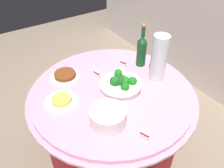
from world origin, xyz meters
The scene contains 12 objects.
ground_plane centered at (0.00, 0.00, 0.00)m, with size 6.00×6.00×0.00m, color gray.
buffet_table centered at (0.00, 0.00, 0.38)m, with size 1.16×1.16×0.74m.
broccoli_bowl centered at (0.04, 0.05, 0.79)m, with size 0.28×0.28×0.12m.
plate_stack centered at (0.24, -0.18, 0.79)m, with size 0.21×0.21×0.10m.
wine_bottle centered at (-0.13, 0.36, 0.87)m, with size 0.07×0.07×0.34m.
decorative_fruit_vase centered at (0.07, 0.34, 0.89)m, with size 0.11×0.11×0.34m.
serving_tongs centered at (-0.32, 0.01, 0.74)m, with size 0.17×0.06×0.01m.
food_plate_fried_egg centered at (-0.07, -0.34, 0.75)m, with size 0.22×0.22×0.04m.
food_plate_stir_fry centered at (-0.31, -0.21, 0.76)m, with size 0.22×0.22×0.04m.
label_placard_front centered at (0.44, -0.09, 0.77)m, with size 0.05×0.03×0.05m.
label_placard_mid centered at (-0.17, -0.02, 0.77)m, with size 0.05×0.02×0.05m.
label_placard_rear centered at (-0.18, 0.22, 0.77)m, with size 0.05×0.03×0.05m.
Camera 1 is at (0.98, -0.65, 1.73)m, focal length 36.13 mm.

